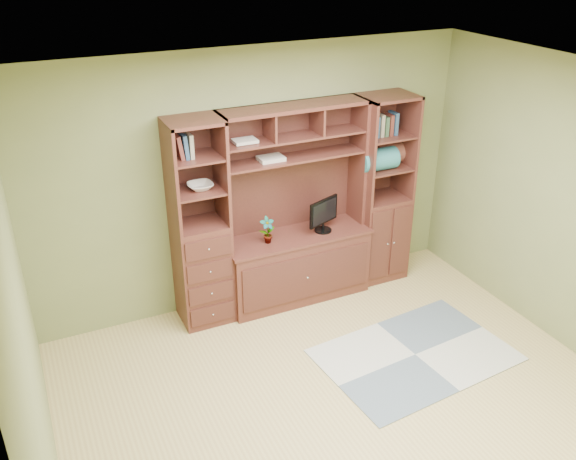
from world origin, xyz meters
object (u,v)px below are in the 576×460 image
center_hutch (297,208)px  right_tower (382,190)px  monitor (324,209)px  left_tower (200,226)px

center_hutch → right_tower: 1.03m
center_hutch → monitor: size_ratio=4.19×
left_tower → monitor: size_ratio=4.19×
right_tower → monitor: (-0.74, -0.07, -0.05)m
left_tower → monitor: (1.28, -0.07, -0.05)m
left_tower → right_tower: size_ratio=1.00×
right_tower → monitor: 0.75m
left_tower → monitor: bearing=-3.3°
center_hutch → monitor: 0.29m
center_hutch → right_tower: bearing=2.2°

